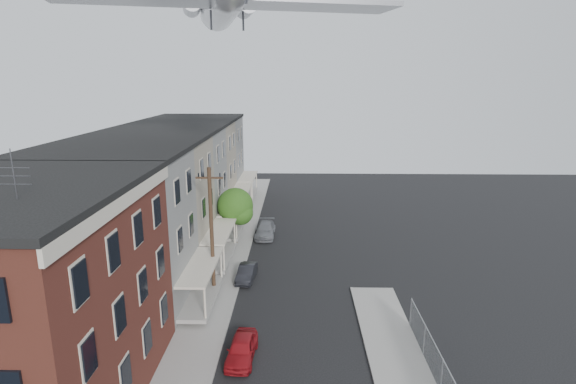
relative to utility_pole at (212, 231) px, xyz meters
name	(u,v)px	position (x,y,z in m)	size (l,w,h in m)	color
sidewalk_left	(229,260)	(0.10, 6.00, -4.61)	(3.00, 62.00, 0.12)	gray
curb_left	(246,260)	(1.55, 6.00, -4.60)	(0.15, 62.00, 0.14)	gray
corner_building	(17,301)	(-6.40, -11.00, 0.49)	(10.31, 12.30, 12.15)	#351811
row_house_a	(108,231)	(-6.36, -1.50, 0.45)	(11.98, 7.00, 10.30)	slate
row_house_b	(144,202)	(-6.36, 5.50, 0.45)	(11.98, 7.00, 10.30)	gray
row_house_c	(169,182)	(-6.36, 12.50, 0.45)	(11.98, 7.00, 10.30)	slate
row_house_d	(187,168)	(-6.36, 19.50, 0.45)	(11.98, 7.00, 10.30)	gray
row_house_e	(201,158)	(-6.36, 26.50, 0.45)	(11.98, 7.00, 10.30)	slate
utility_pole	(212,231)	(0.00, 0.00, 0.00)	(1.80, 0.26, 9.00)	black
street_tree	(237,207)	(0.33, 9.92, -1.22)	(3.22, 3.20, 5.20)	black
car_near	(242,349)	(2.84, -7.41, -4.07)	(1.42, 3.53, 1.20)	maroon
car_mid	(247,273)	(2.00, 2.38, -4.12)	(1.16, 3.34, 1.10)	black
car_far	(265,230)	(2.71, 12.06, -4.04)	(1.78, 4.37, 1.27)	slate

